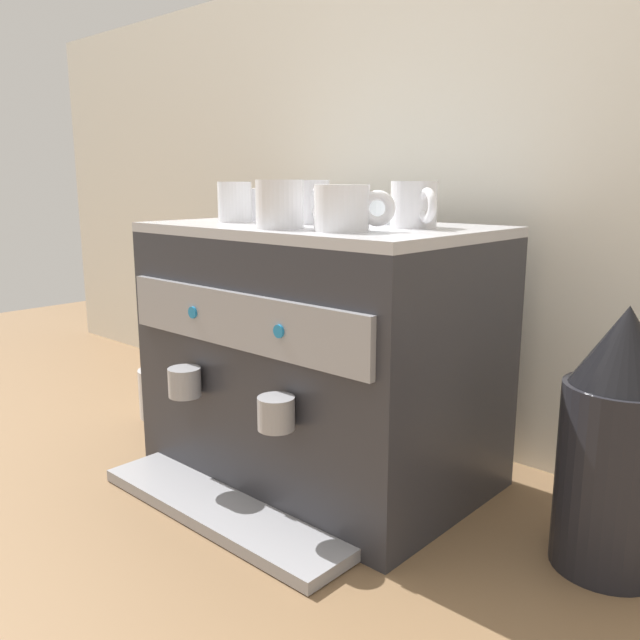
# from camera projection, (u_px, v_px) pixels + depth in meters

# --- Properties ---
(ground_plane) EXTENTS (4.00, 4.00, 0.00)m
(ground_plane) POSITION_uv_depth(u_px,v_px,m) (320.00, 470.00, 1.24)
(ground_plane) COLOR brown
(tiled_backsplash_wall) EXTENTS (2.80, 0.03, 0.99)m
(tiled_backsplash_wall) POSITION_uv_depth(u_px,v_px,m) (417.00, 203.00, 1.36)
(tiled_backsplash_wall) COLOR silver
(tiled_backsplash_wall) RESTS_ON ground_plane
(espresso_machine) EXTENTS (0.60, 0.49, 0.46)m
(espresso_machine) POSITION_uv_depth(u_px,v_px,m) (318.00, 353.00, 1.19)
(espresso_machine) COLOR #2D2D33
(espresso_machine) RESTS_ON ground_plane
(ceramic_cup_0) EXTENTS (0.10, 0.08, 0.08)m
(ceramic_cup_0) POSITION_uv_depth(u_px,v_px,m) (311.00, 202.00, 1.15)
(ceramic_cup_0) COLOR white
(ceramic_cup_0) RESTS_ON espresso_machine
(ceramic_cup_1) EXTENTS (0.11, 0.08, 0.07)m
(ceramic_cup_1) POSITION_uv_depth(u_px,v_px,m) (415.00, 205.00, 1.06)
(ceramic_cup_1) COLOR white
(ceramic_cup_1) RESTS_ON espresso_machine
(ceramic_cup_2) EXTENTS (0.11, 0.09, 0.07)m
(ceramic_cup_2) POSITION_uv_depth(u_px,v_px,m) (345.00, 208.00, 0.98)
(ceramic_cup_2) COLOR white
(ceramic_cup_2) RESTS_ON espresso_machine
(ceramic_cup_3) EXTENTS (0.10, 0.10, 0.08)m
(ceramic_cup_3) POSITION_uv_depth(u_px,v_px,m) (280.00, 204.00, 1.04)
(ceramic_cup_3) COLOR white
(ceramic_cup_3) RESTS_ON espresso_machine
(ceramic_cup_4) EXTENTS (0.10, 0.08, 0.06)m
(ceramic_cup_4) POSITION_uv_depth(u_px,v_px,m) (263.00, 204.00, 1.28)
(ceramic_cup_4) COLOR white
(ceramic_cup_4) RESTS_ON espresso_machine
(ceramic_cup_5) EXTENTS (0.09, 0.07, 0.07)m
(ceramic_cup_5) POSITION_uv_depth(u_px,v_px,m) (234.00, 202.00, 1.21)
(ceramic_cup_5) COLOR white
(ceramic_cup_5) RESTS_ON espresso_machine
(ceramic_bowl_0) EXTENTS (0.11, 0.11, 0.04)m
(ceramic_bowl_0) POSITION_uv_depth(u_px,v_px,m) (317.00, 210.00, 1.28)
(ceramic_bowl_0) COLOR silver
(ceramic_bowl_0) RESTS_ON espresso_machine
(ceramic_bowl_1) EXTENTS (0.10, 0.10, 0.04)m
(ceramic_bowl_1) POSITION_uv_depth(u_px,v_px,m) (383.00, 211.00, 1.18)
(ceramic_bowl_1) COLOR silver
(ceramic_bowl_1) RESTS_ON espresso_machine
(coffee_grinder) EXTENTS (0.15, 0.15, 0.38)m
(coffee_grinder) POSITION_uv_depth(u_px,v_px,m) (616.00, 445.00, 0.90)
(coffee_grinder) COLOR black
(coffee_grinder) RESTS_ON ground_plane
(milk_pitcher) EXTENTS (0.11, 0.11, 0.11)m
(milk_pitcher) POSITION_uv_depth(u_px,v_px,m) (163.00, 392.00, 1.52)
(milk_pitcher) COLOR #B7B7BC
(milk_pitcher) RESTS_ON ground_plane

